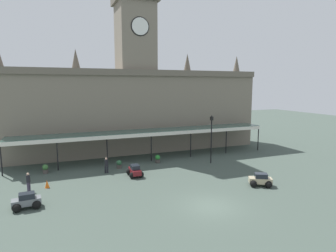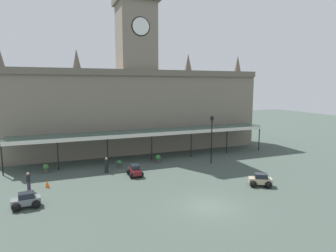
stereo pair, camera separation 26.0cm
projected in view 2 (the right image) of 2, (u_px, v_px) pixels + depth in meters
ground_plane at (210, 206)px, 22.19m from camera, size 140.00×140.00×0.00m
station_building at (137, 104)px, 40.70m from camera, size 35.31×6.16×21.16m
entrance_canopy at (148, 132)px, 36.26m from camera, size 32.49×3.26×3.61m
car_beige_sedan at (260, 181)px, 26.59m from camera, size 2.25×2.08×1.19m
car_maroon_sedan at (135, 171)px, 29.57m from camera, size 1.54×2.06×1.19m
car_grey_sedan at (26, 201)px, 21.89m from camera, size 2.12×1.64×1.19m
pedestrian_near_entrance at (28, 181)px, 25.37m from camera, size 0.34×0.36×1.67m
pedestrian_beside_cars at (106, 165)px, 30.58m from camera, size 0.39×0.34×1.67m
victorian_lamppost at (212, 134)px, 34.00m from camera, size 0.30×0.30×5.76m
traffic_cone at (47, 184)px, 26.25m from camera, size 0.40×0.40×0.72m
planter_near_kerb at (46, 168)px, 30.58m from camera, size 0.60×0.60×0.96m
planter_forecourt_centre at (119, 164)px, 32.33m from camera, size 0.60×0.60×0.96m
planter_by_canopy at (158, 159)px, 34.66m from camera, size 0.60×0.60×0.96m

